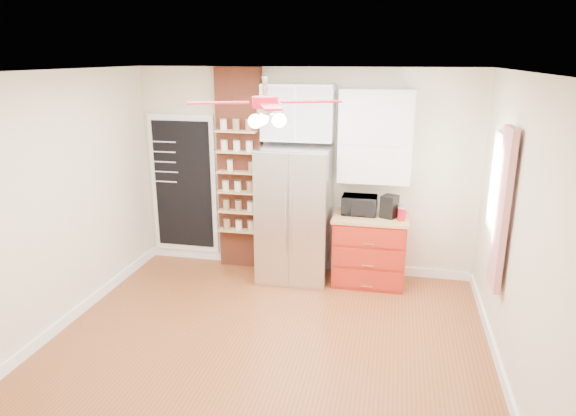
% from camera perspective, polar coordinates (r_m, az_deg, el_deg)
% --- Properties ---
extents(floor, '(4.50, 4.50, 0.00)m').
position_cam_1_polar(floor, '(5.48, -2.22, -14.55)').
color(floor, brown).
rests_on(floor, ground).
extents(ceiling, '(4.50, 4.50, 0.00)m').
position_cam_1_polar(ceiling, '(4.69, -2.59, 14.95)').
color(ceiling, white).
rests_on(ceiling, wall_back).
extents(wall_back, '(4.50, 0.02, 2.70)m').
position_cam_1_polar(wall_back, '(6.81, 1.78, 4.00)').
color(wall_back, beige).
rests_on(wall_back, floor).
extents(wall_front, '(4.50, 0.02, 2.70)m').
position_cam_1_polar(wall_front, '(3.17, -11.54, -11.67)').
color(wall_front, beige).
rests_on(wall_front, floor).
extents(wall_left, '(0.02, 4.00, 2.70)m').
position_cam_1_polar(wall_left, '(5.88, -24.16, 0.49)').
color(wall_left, beige).
rests_on(wall_left, floor).
extents(wall_right, '(0.02, 4.00, 2.70)m').
position_cam_1_polar(wall_right, '(4.90, 24.07, -2.53)').
color(wall_right, beige).
rests_on(wall_right, floor).
extents(chalkboard, '(0.95, 0.05, 1.95)m').
position_cam_1_polar(chalkboard, '(7.32, -11.52, 2.55)').
color(chalkboard, white).
rests_on(chalkboard, wall_back).
extents(brick_pillar, '(0.60, 0.16, 2.70)m').
position_cam_1_polar(brick_pillar, '(6.93, -5.29, 4.16)').
color(brick_pillar, brown).
rests_on(brick_pillar, floor).
extents(fridge, '(0.90, 0.70, 1.75)m').
position_cam_1_polar(fridge, '(6.59, 0.74, -0.70)').
color(fridge, silver).
rests_on(fridge, floor).
extents(upper_glass_cabinet, '(0.90, 0.35, 0.70)m').
position_cam_1_polar(upper_glass_cabinet, '(6.52, 1.12, 10.57)').
color(upper_glass_cabinet, white).
rests_on(upper_glass_cabinet, wall_back).
extents(red_cabinet, '(0.94, 0.64, 0.90)m').
position_cam_1_polar(red_cabinet, '(6.67, 9.04, -4.55)').
color(red_cabinet, '#A42012').
rests_on(red_cabinet, floor).
extents(upper_shelf_unit, '(0.90, 0.30, 1.15)m').
position_cam_1_polar(upper_shelf_unit, '(6.47, 9.70, 7.83)').
color(upper_shelf_unit, white).
rests_on(upper_shelf_unit, wall_back).
extents(window, '(0.04, 0.75, 1.05)m').
position_cam_1_polar(window, '(5.69, 22.36, 2.29)').
color(window, white).
rests_on(window, wall_right).
extents(curtain, '(0.06, 0.40, 1.55)m').
position_cam_1_polar(curtain, '(5.18, 22.70, -0.21)').
color(curtain, '#B3171D').
rests_on(curtain, wall_right).
extents(ceiling_fan, '(1.40, 1.40, 0.44)m').
position_cam_1_polar(ceiling_fan, '(4.71, -2.55, 11.59)').
color(ceiling_fan, silver).
rests_on(ceiling_fan, ceiling).
extents(toaster_oven, '(0.44, 0.30, 0.24)m').
position_cam_1_polar(toaster_oven, '(6.54, 7.93, 0.34)').
color(toaster_oven, black).
rests_on(toaster_oven, red_cabinet).
extents(coffee_maker, '(0.24, 0.25, 0.28)m').
position_cam_1_polar(coffee_maker, '(6.47, 11.20, 0.17)').
color(coffee_maker, black).
rests_on(coffee_maker, red_cabinet).
extents(canister_left, '(0.12, 0.12, 0.15)m').
position_cam_1_polar(canister_left, '(6.40, 12.50, -0.69)').
color(canister_left, '#A3091C').
rests_on(canister_left, red_cabinet).
extents(canister_right, '(0.12, 0.12, 0.15)m').
position_cam_1_polar(canister_right, '(6.50, 12.50, -0.41)').
color(canister_right, red).
rests_on(canister_right, red_cabinet).
extents(pantry_jar_oats, '(0.09, 0.09, 0.14)m').
position_cam_1_polar(pantry_jar_oats, '(6.81, -6.47, 4.70)').
color(pantry_jar_oats, beige).
rests_on(pantry_jar_oats, brick_pillar).
extents(pantry_jar_beans, '(0.10, 0.10, 0.12)m').
position_cam_1_polar(pantry_jar_beans, '(6.71, -4.10, 4.50)').
color(pantry_jar_beans, '#9B724E').
rests_on(pantry_jar_beans, brick_pillar).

